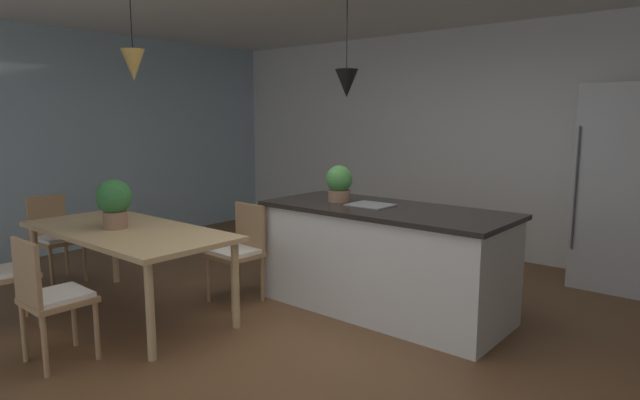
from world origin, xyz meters
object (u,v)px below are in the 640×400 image
refrigerator (619,187)px  potted_plant_on_table (114,201)px  kitchen_island (384,258)px  potted_plant_on_island (339,183)px  chair_window_end (55,236)px  dining_table (127,236)px  chair_far_right (239,249)px  chair_near_right (50,295)px

refrigerator → potted_plant_on_table: refrigerator is taller
kitchen_island → potted_plant_on_island: potted_plant_on_island is taller
kitchen_island → potted_plant_on_island: (-0.49, 0.00, 0.61)m
chair_window_end → refrigerator: size_ratio=0.44×
refrigerator → potted_plant_on_island: 2.73m
kitchen_island → potted_plant_on_island: bearing=180.0°
chair_window_end → kitchen_island: kitchen_island is taller
dining_table → chair_far_right: 0.96m
refrigerator → potted_plant_on_island: (-1.83, -2.02, 0.09)m
potted_plant_on_island → potted_plant_on_table: potted_plant_on_island is taller
chair_window_end → refrigerator: refrigerator is taller
chair_near_right → potted_plant_on_island: (0.66, 2.27, 0.59)m
dining_table → chair_window_end: (-1.36, -0.00, -0.20)m
dining_table → potted_plant_on_island: 1.86m
dining_table → chair_far_right: size_ratio=2.28×
chair_window_end → chair_far_right: same height
chair_window_end → kitchen_island: bearing=26.1°
chair_window_end → chair_near_right: 1.99m
dining_table → chair_far_right: (0.45, 0.83, -0.20)m
kitchen_island → refrigerator: refrigerator is taller
dining_table → chair_near_right: (0.45, -0.83, -0.20)m
chair_far_right → dining_table: bearing=-118.5°
dining_table → refrigerator: size_ratio=1.01×
chair_far_right → potted_plant_on_island: bearing=43.3°
chair_far_right → kitchen_island: (1.14, 0.62, -0.01)m
dining_table → kitchen_island: (1.59, 1.44, -0.21)m
refrigerator → potted_plant_on_table: (-3.00, -3.52, -0.01)m
chair_far_right → potted_plant_on_table: 1.13m
chair_window_end → chair_far_right: size_ratio=1.00×
kitchen_island → chair_far_right: bearing=-151.7°
refrigerator → potted_plant_on_island: refrigerator is taller
kitchen_island → potted_plant_on_table: (-1.66, -1.50, 0.50)m
chair_near_right → refrigerator: bearing=59.9°
chair_window_end → refrigerator: (4.30, 3.47, 0.50)m
chair_near_right → kitchen_island: (1.14, 2.27, -0.01)m
chair_window_end → potted_plant_on_table: 1.38m
dining_table → chair_window_end: chair_window_end is taller
chair_window_end → potted_plant_on_table: bearing=-2.2°
dining_table → potted_plant_on_table: (-0.07, -0.05, 0.30)m
dining_table → potted_plant_on_table: 0.31m
chair_near_right → kitchen_island: 2.54m
kitchen_island → refrigerator: 2.48m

